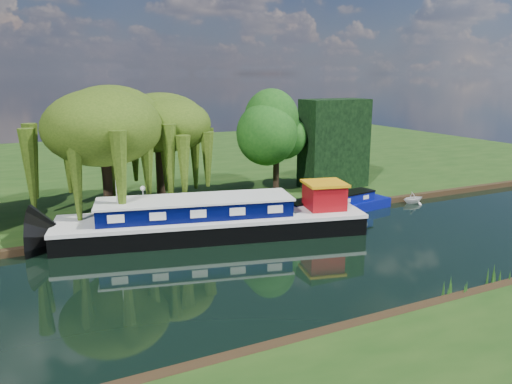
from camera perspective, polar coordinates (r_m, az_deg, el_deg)
ground at (r=26.89m, az=-8.21°, el=-10.11°), size 120.00×120.00×0.00m
far_bank at (r=58.98m, az=-18.54°, el=2.47°), size 120.00×52.00×0.45m
dutch_barge at (r=33.74m, az=-4.67°, el=-3.19°), size 20.96×9.19×4.31m
narrowboat at (r=38.88m, az=8.59°, el=-1.78°), size 11.73×3.68×1.69m
white_cruiser at (r=44.20m, az=17.48°, el=-1.22°), size 2.06×1.78×1.08m
willow_left at (r=37.25m, az=-17.01°, el=7.04°), size 7.44×7.44×8.92m
willow_right at (r=39.45m, az=-11.05°, el=6.66°), size 6.49×6.49×7.91m
tree_far_right at (r=43.49m, az=2.35°, el=6.88°), size 4.70×4.70×7.70m
conifer_hedge at (r=46.31m, az=8.89°, el=5.50°), size 6.00×3.00×8.00m
lamppost at (r=35.93m, az=-12.78°, el=-0.22°), size 0.36×0.36×2.56m
mooring_posts at (r=34.11m, az=-13.46°, el=-3.54°), size 19.16×0.16×1.00m
reeds_near at (r=23.67m, az=14.34°, el=-12.34°), size 33.70×1.50×1.10m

